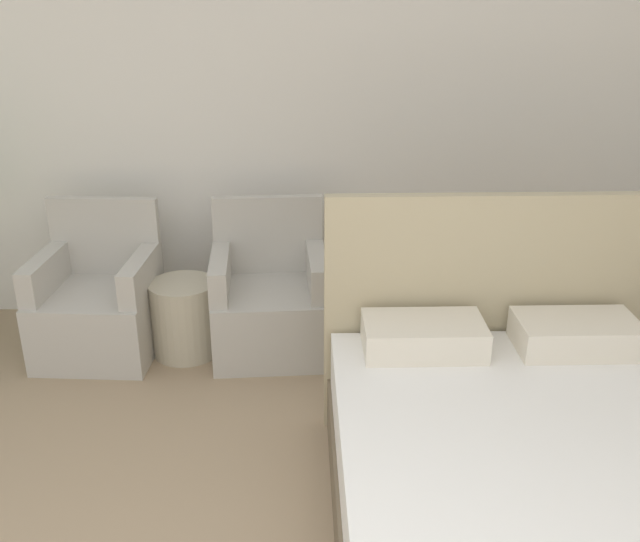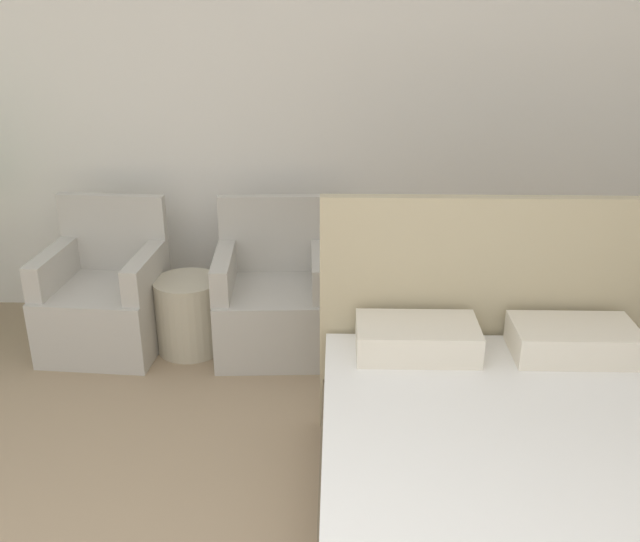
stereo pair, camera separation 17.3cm
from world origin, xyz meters
TOP-DOWN VIEW (x-y plane):
  - wall_back at (0.00, 3.76)m, footprint 10.00×0.06m
  - bed at (1.34, 1.34)m, footprint 1.54×2.22m
  - armchair_near_window_left at (-0.72, 3.14)m, footprint 0.69×0.65m
  - armchair_near_window_right at (0.28, 3.14)m, footprint 0.68×0.64m
  - side_table at (-0.22, 3.11)m, footprint 0.39×0.39m

SIDE VIEW (x-z plane):
  - side_table at x=-0.22m, z-range 0.00..0.45m
  - armchair_near_window_left at x=-0.72m, z-range -0.16..0.71m
  - armchair_near_window_right at x=0.28m, z-range -0.16..0.71m
  - bed at x=1.34m, z-range -0.30..0.88m
  - wall_back at x=0.00m, z-range 0.00..2.90m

